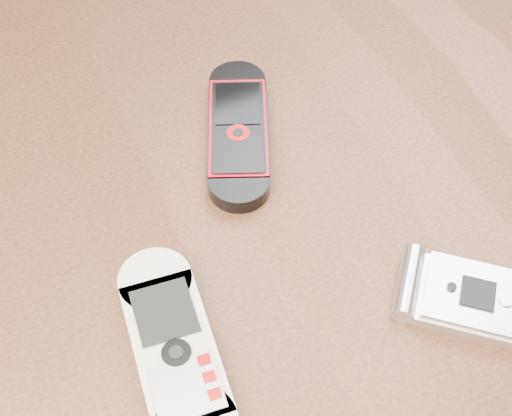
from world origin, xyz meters
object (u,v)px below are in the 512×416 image
Objects in this scene: table at (250,295)px; motorola_razr at (480,300)px; nokia_white at (175,351)px; nokia_black_red at (238,131)px.

table is 11.99× the size of motorola_razr.
motorola_razr is at bearing -49.43° from table.
nokia_white reaches higher than nokia_black_red.
nokia_black_red is 0.21m from motorola_razr.
nokia_black_red and motorola_razr have the same top height.
nokia_white reaches higher than table.
motorola_razr is at bearing -44.74° from nokia_black_red.
nokia_black_red is at bearing 72.36° from table.
nokia_black_red is at bearing 62.92° from motorola_razr.
table is 8.21× the size of nokia_white.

